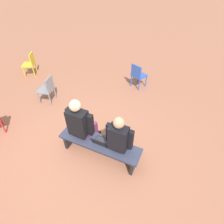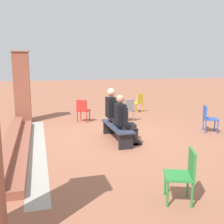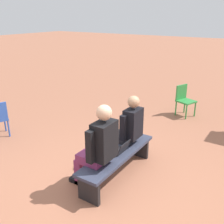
{
  "view_description": "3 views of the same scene",
  "coord_description": "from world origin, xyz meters",
  "px_view_note": "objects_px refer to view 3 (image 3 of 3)",
  "views": [
    {
      "loc": [
        -1.6,
        1.95,
        3.35
      ],
      "look_at": [
        -0.47,
        -0.51,
        1.01
      ],
      "focal_mm": 28.0,
      "sensor_mm": 36.0,
      "label": 1
    },
    {
      "loc": [
        -7.18,
        1.95,
        2.1
      ],
      "look_at": [
        -0.96,
        0.2,
        0.94
      ],
      "focal_mm": 42.0,
      "sensor_mm": 36.0,
      "label": 2
    },
    {
      "loc": [
        2.94,
        1.95,
        2.64
      ],
      "look_at": [
        -0.64,
        -0.4,
        1.04
      ],
      "focal_mm": 42.0,
      "sensor_mm": 36.0,
      "label": 3
    }
  ],
  "objects_px": {
    "bench": "(118,158)",
    "person_student": "(128,128)",
    "person_adult": "(98,146)",
    "laptop": "(119,149)",
    "plastic_chair_by_pillar": "(184,98)"
  },
  "relations": [
    {
      "from": "bench",
      "to": "plastic_chair_by_pillar",
      "type": "distance_m",
      "value": 3.48
    },
    {
      "from": "bench",
      "to": "laptop",
      "type": "height_order",
      "value": "laptop"
    },
    {
      "from": "person_student",
      "to": "laptop",
      "type": "xyz_separation_m",
      "value": [
        0.4,
        0.08,
        -0.22
      ]
    },
    {
      "from": "bench",
      "to": "person_student",
      "type": "distance_m",
      "value": 0.58
    },
    {
      "from": "bench",
      "to": "person_student",
      "type": "xyz_separation_m",
      "value": [
        -0.44,
        -0.07,
        0.36
      ]
    },
    {
      "from": "person_adult",
      "to": "laptop",
      "type": "xyz_separation_m",
      "value": [
        -0.48,
        0.09,
        -0.26
      ]
    },
    {
      "from": "person_adult",
      "to": "laptop",
      "type": "distance_m",
      "value": 0.55
    },
    {
      "from": "person_student",
      "to": "plastic_chair_by_pillar",
      "type": "relative_size",
      "value": 1.6
    },
    {
      "from": "person_adult",
      "to": "plastic_chair_by_pillar",
      "type": "relative_size",
      "value": 1.71
    },
    {
      "from": "person_adult",
      "to": "plastic_chair_by_pillar",
      "type": "bearing_deg",
      "value": 179.42
    },
    {
      "from": "bench",
      "to": "person_adult",
      "type": "xyz_separation_m",
      "value": [
        0.44,
        -0.07,
        0.4
      ]
    },
    {
      "from": "bench",
      "to": "person_student",
      "type": "height_order",
      "value": "person_student"
    },
    {
      "from": "laptop",
      "to": "plastic_chair_by_pillar",
      "type": "bearing_deg",
      "value": -179.24
    },
    {
      "from": "bench",
      "to": "laptop",
      "type": "bearing_deg",
      "value": 162.65
    },
    {
      "from": "person_student",
      "to": "bench",
      "type": "bearing_deg",
      "value": 8.69
    }
  ]
}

